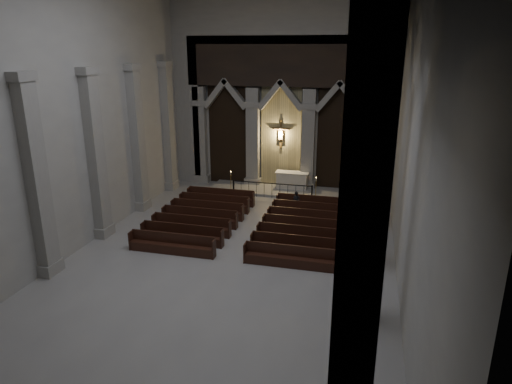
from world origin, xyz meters
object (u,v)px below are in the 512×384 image
candle_stand_right (316,193)px  candle_stand_left (231,187)px  worshipper (296,202)px  altar (292,180)px  pews (250,224)px  altar_rail (272,188)px

candle_stand_right → candle_stand_left: bearing=-179.0°
candle_stand_left → worshipper: bearing=-29.2°
altar → candle_stand_left: (-3.69, -1.35, -0.31)m
altar → candle_stand_left: candle_stand_left is taller
candle_stand_left → pews: 6.38m
altar → altar_rail: bearing=-116.4°
candle_stand_left → candle_stand_right: (5.38, 0.09, -0.01)m
candle_stand_left → worshipper: (4.61, -2.58, 0.22)m
altar_rail → candle_stand_left: (-2.77, 0.50, -0.27)m
altar → candle_stand_right: size_ratio=1.57×
pews → altar: bearing=82.6°
candle_stand_right → worshipper: bearing=-106.0°
candle_stand_left → pews: (2.77, -5.74, -0.08)m
candle_stand_left → candle_stand_right: 5.38m
pews → worshipper: bearing=59.8°
altar → candle_stand_right: bearing=-36.8°
altar_rail → worshipper: size_ratio=4.17×
worshipper → altar_rail: bearing=129.7°
worshipper → candle_stand_left: bearing=149.0°
worshipper → altar: bearing=101.4°
altar_rail → candle_stand_left: size_ratio=3.60×
altar_rail → worshipper: worshipper is taller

